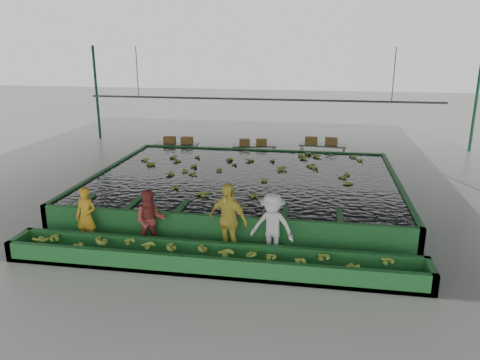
% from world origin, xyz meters
% --- Properties ---
extents(ground, '(80.00, 80.00, 0.00)m').
position_xyz_m(ground, '(0.00, 0.00, 0.00)').
color(ground, slate).
rests_on(ground, ground).
extents(shed_roof, '(20.00, 22.00, 0.04)m').
position_xyz_m(shed_roof, '(0.00, 0.00, 5.00)').
color(shed_roof, slate).
rests_on(shed_roof, shed_posts).
extents(shed_posts, '(20.00, 22.00, 5.00)m').
position_xyz_m(shed_posts, '(0.00, 0.00, 2.50)').
color(shed_posts, '#113E23').
rests_on(shed_posts, ground).
extents(flotation_tank, '(10.00, 8.00, 0.90)m').
position_xyz_m(flotation_tank, '(0.00, 1.50, 0.45)').
color(flotation_tank, '#1F642A').
rests_on(flotation_tank, ground).
extents(tank_water, '(9.70, 7.70, 0.00)m').
position_xyz_m(tank_water, '(0.00, 1.50, 0.85)').
color(tank_water, black).
rests_on(tank_water, flotation_tank).
extents(sorting_trough, '(10.00, 1.00, 0.50)m').
position_xyz_m(sorting_trough, '(0.00, -3.60, 0.25)').
color(sorting_trough, '#1F642A').
rests_on(sorting_trough, ground).
extents(cableway_rail, '(0.08, 0.08, 14.00)m').
position_xyz_m(cableway_rail, '(0.00, 5.00, 3.00)').
color(cableway_rail, '#59605B').
rests_on(cableway_rail, shed_roof).
extents(rail_hanger_left, '(0.04, 0.04, 2.00)m').
position_xyz_m(rail_hanger_left, '(-5.00, 5.00, 4.00)').
color(rail_hanger_left, '#59605B').
rests_on(rail_hanger_left, shed_roof).
extents(rail_hanger_right, '(0.04, 0.04, 2.00)m').
position_xyz_m(rail_hanger_right, '(5.00, 5.00, 4.00)').
color(rail_hanger_right, '#59605B').
rests_on(rail_hanger_right, shed_roof).
extents(worker_a, '(0.61, 0.44, 1.58)m').
position_xyz_m(worker_a, '(-3.50, -2.80, 0.79)').
color(worker_a, gold).
rests_on(worker_a, ground).
extents(worker_b, '(0.93, 0.81, 1.60)m').
position_xyz_m(worker_b, '(-1.75, -2.80, 0.80)').
color(worker_b, '#A33E37').
rests_on(worker_b, ground).
extents(worker_c, '(1.20, 0.86, 1.89)m').
position_xyz_m(worker_c, '(0.26, -2.80, 0.94)').
color(worker_c, '#EDDC4D').
rests_on(worker_c, ground).
extents(worker_d, '(1.20, 0.84, 1.69)m').
position_xyz_m(worker_d, '(1.36, -2.80, 0.85)').
color(worker_d, white).
rests_on(worker_d, ground).
extents(packing_table_left, '(1.90, 0.80, 0.86)m').
position_xyz_m(packing_table_left, '(-3.82, 6.13, 0.43)').
color(packing_table_left, '#59605B').
rests_on(packing_table_left, ground).
extents(packing_table_mid, '(2.02, 1.14, 0.87)m').
position_xyz_m(packing_table_mid, '(-0.40, 6.40, 0.43)').
color(packing_table_mid, '#59605B').
rests_on(packing_table_mid, ground).
extents(packing_table_right, '(2.07, 0.98, 0.91)m').
position_xyz_m(packing_table_right, '(2.56, 6.81, 0.46)').
color(packing_table_right, '#59605B').
rests_on(packing_table_right, ground).
extents(box_stack_left, '(1.30, 0.40, 0.28)m').
position_xyz_m(box_stack_left, '(-3.76, 6.21, 0.86)').
color(box_stack_left, olive).
rests_on(box_stack_left, packing_table_left).
extents(box_stack_mid, '(1.23, 0.53, 0.26)m').
position_xyz_m(box_stack_mid, '(-0.43, 6.32, 0.87)').
color(box_stack_mid, olive).
rests_on(box_stack_mid, packing_table_mid).
extents(box_stack_right, '(1.38, 0.39, 0.30)m').
position_xyz_m(box_stack_right, '(2.48, 6.75, 0.92)').
color(box_stack_right, olive).
rests_on(box_stack_right, packing_table_right).
extents(floating_bananas, '(9.10, 6.20, 0.12)m').
position_xyz_m(floating_bananas, '(0.00, 2.30, 0.85)').
color(floating_bananas, '#8AAA35').
rests_on(floating_bananas, tank_water).
extents(trough_bananas, '(8.93, 0.60, 0.12)m').
position_xyz_m(trough_bananas, '(0.00, -3.60, 0.40)').
color(trough_bananas, '#8AAA35').
rests_on(trough_bananas, sorting_trough).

